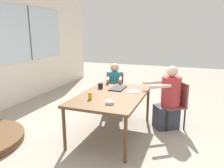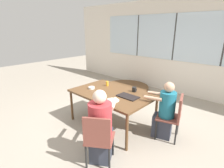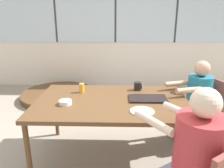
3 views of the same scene
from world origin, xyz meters
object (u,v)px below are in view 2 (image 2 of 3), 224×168
(chair_for_woman_green_shirt, at_px, (98,137))
(person_man_blue_shirt, at_px, (165,113))
(juice_glass, at_px, (107,84))
(person_woman_green_shirt, at_px, (101,130))
(coffee_mug, at_px, (134,89))
(bowl_white_shallow, at_px, (92,88))
(folded_table_stack, at_px, (126,88))
(chair_for_man_blue_shirt, at_px, (174,114))

(chair_for_woman_green_shirt, distance_m, person_man_blue_shirt, 1.38)
(juice_glass, bearing_deg, person_man_blue_shirt, 3.42)
(person_woman_green_shirt, bearing_deg, juice_glass, 96.72)
(coffee_mug, bearing_deg, person_woman_green_shirt, -76.85)
(chair_for_woman_green_shirt, height_order, bowl_white_shallow, chair_for_woman_green_shirt)
(folded_table_stack, bearing_deg, chair_for_woman_green_shirt, -58.27)
(chair_for_woman_green_shirt, height_order, coffee_mug, chair_for_woman_green_shirt)
(chair_for_woman_green_shirt, bearing_deg, bowl_white_shallow, 108.83)
(person_man_blue_shirt, xyz_separation_m, folded_table_stack, (-2.14, 1.58, -0.43))
(juice_glass, distance_m, bowl_white_shallow, 0.39)
(chair_for_man_blue_shirt, distance_m, person_woman_green_shirt, 1.38)
(person_man_blue_shirt, distance_m, bowl_white_shallow, 1.58)
(person_woman_green_shirt, distance_m, juice_glass, 1.49)
(chair_for_woman_green_shirt, relative_size, folded_table_stack, 0.58)
(person_man_blue_shirt, bearing_deg, chair_for_woman_green_shirt, 148.79)
(coffee_mug, bearing_deg, juice_glass, -170.87)
(chair_for_woman_green_shirt, bearing_deg, chair_for_man_blue_shirt, 36.69)
(coffee_mug, distance_m, juice_glass, 0.68)
(chair_for_man_blue_shirt, distance_m, bowl_white_shallow, 1.74)
(chair_for_woman_green_shirt, distance_m, person_woman_green_shirt, 0.17)
(person_man_blue_shirt, distance_m, juice_glass, 1.41)
(coffee_mug, bearing_deg, person_man_blue_shirt, -2.00)
(bowl_white_shallow, bearing_deg, juice_glass, 73.38)
(chair_for_man_blue_shirt, relative_size, juice_glass, 7.68)
(bowl_white_shallow, bearing_deg, chair_for_woman_green_shirt, -37.33)
(bowl_white_shallow, bearing_deg, coffee_mug, 31.53)
(person_man_blue_shirt, bearing_deg, folded_table_stack, 36.30)
(person_woman_green_shirt, height_order, person_man_blue_shirt, person_woman_green_shirt)
(coffee_mug, bearing_deg, chair_for_woman_green_shirt, -74.45)
(chair_for_woman_green_shirt, relative_size, coffee_mug, 8.55)
(folded_table_stack, bearing_deg, bowl_white_shallow, -72.40)
(coffee_mug, relative_size, juice_glass, 0.90)
(person_woman_green_shirt, height_order, folded_table_stack, person_woman_green_shirt)
(chair_for_woman_green_shirt, xyz_separation_m, person_woman_green_shirt, (-0.09, 0.14, 0.01))
(person_woman_green_shirt, bearing_deg, person_man_blue_shirt, 36.56)
(juice_glass, relative_size, bowl_white_shallow, 0.85)
(chair_for_man_blue_shirt, relative_size, folded_table_stack, 0.58)
(folded_table_stack, bearing_deg, juice_glass, -65.55)
(chair_for_man_blue_shirt, bearing_deg, person_woman_green_shirt, 137.70)
(person_woman_green_shirt, bearing_deg, coffee_mug, 69.31)
(chair_for_woman_green_shirt, bearing_deg, coffee_mug, 71.71)
(chair_for_man_blue_shirt, bearing_deg, bowl_white_shallow, 89.72)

